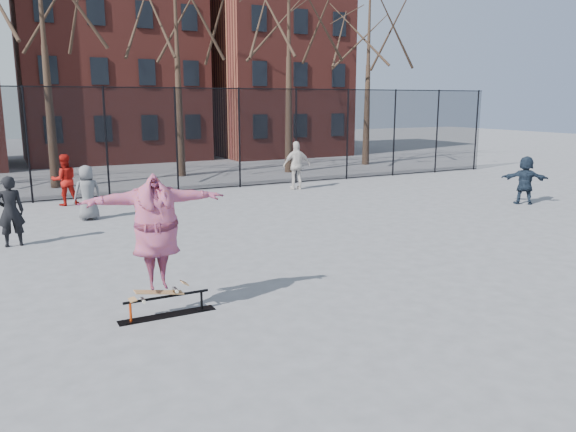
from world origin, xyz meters
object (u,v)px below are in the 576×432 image
skateboard (159,294)px  bystander_white (297,165)px  skater (156,235)px  bystander_red (65,180)px  bystander_navy (525,180)px  skate_rail (167,308)px  bystander_black (10,211)px  bystander_grey (87,193)px

skateboard → bystander_white: bearing=52.3°
skater → bystander_red: skater is taller
bystander_navy → skate_rail: bearing=58.5°
skater → bystander_white: size_ratio=1.20×
skateboard → skater: (0.00, 0.00, 0.99)m
bystander_black → bystander_red: bearing=-112.8°
bystander_black → skate_rail: bearing=104.9°
skateboard → bystander_black: bearing=107.8°
skate_rail → skater: size_ratio=0.70×
skateboard → bystander_white: (8.40, 10.86, 0.55)m
skate_rail → bystander_black: bearing=108.8°
bystander_grey → bystander_white: size_ratio=0.85×
bystander_red → skater: bearing=87.4°
skate_rail → bystander_grey: (0.01, 8.59, 0.68)m
skate_rail → bystander_grey: bearing=89.9°
skater → bystander_grey: size_ratio=1.41×
bystander_black → bystander_navy: 15.90m
skate_rail → bystander_red: (-0.32, 11.43, 0.73)m
skate_rail → bystander_grey: 8.61m
skater → bystander_navy: 14.52m
bystander_grey → bystander_navy: size_ratio=0.99×
bystander_grey → bystander_red: bearing=-92.5°
skate_rail → bystander_red: size_ratio=0.93×
skateboard → bystander_navy: 14.51m
skate_rail → bystander_grey: bystander_grey is taller
bystander_black → bystander_red: bystander_black is taller
bystander_grey → bystander_red: (-0.32, 2.85, 0.05)m
bystander_red → bystander_white: (8.60, -0.57, 0.09)m
skater → bystander_white: 13.74m
bystander_black → bystander_red: 5.53m
skate_rail → bystander_white: (8.28, 10.86, 0.82)m
skateboard → bystander_grey: size_ratio=0.52×
skate_rail → skateboard: (-0.12, 0.00, 0.27)m
bystander_black → bystander_navy: (15.80, -1.77, -0.04)m
bystander_grey → bystander_red: size_ratio=0.95×
skater → bystander_white: (8.40, 10.86, -0.44)m
skate_rail → bystander_grey: size_ratio=0.98×
skater → bystander_grey: 8.61m
skate_rail → bystander_red: bearing=91.6°
skater → bystander_navy: size_ratio=1.39×
skate_rail → bystander_white: bystander_white is taller
bystander_black → bystander_grey: bearing=-135.4°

